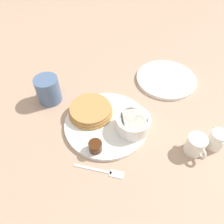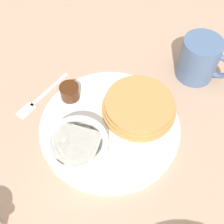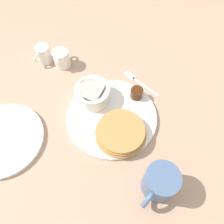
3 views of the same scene
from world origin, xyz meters
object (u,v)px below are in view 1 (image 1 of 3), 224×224
at_px(plate, 107,123).
at_px(creamer_pitcher_far, 217,140).
at_px(bowl, 133,124).
at_px(coffee_mug, 48,89).
at_px(creamer_pitcher_near, 196,145).
at_px(fork, 104,171).

height_order(plate, creamer_pitcher_far, creamer_pitcher_far).
bearing_deg(creamer_pitcher_far, plate, 92.38).
distance_m(bowl, coffee_mug, 0.31).
height_order(bowl, creamer_pitcher_near, same).
distance_m(coffee_mug, fork, 0.34).
height_order(bowl, fork, bowl).
distance_m(plate, fork, 0.16).
relative_size(bowl, coffee_mug, 0.92).
bearing_deg(coffee_mug, bowl, -100.72).
bearing_deg(plate, creamer_pitcher_far, -87.62).
relative_size(plate, bowl, 2.56).
xyz_separation_m(coffee_mug, fork, (-0.21, -0.26, -0.04)).
distance_m(plate, creamer_pitcher_near, 0.27).
bearing_deg(coffee_mug, plate, -103.80).
height_order(coffee_mug, creamer_pitcher_near, coffee_mug).
bearing_deg(bowl, coffee_mug, 79.28).
relative_size(plate, creamer_pitcher_far, 3.81).
bearing_deg(fork, creamer_pitcher_far, -58.99).
xyz_separation_m(bowl, creamer_pitcher_near, (-0.02, -0.18, -0.01)).
relative_size(plate, fork, 1.88).
xyz_separation_m(creamer_pitcher_near, fork, (-0.13, 0.22, -0.03)).
height_order(plate, coffee_mug, coffee_mug).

